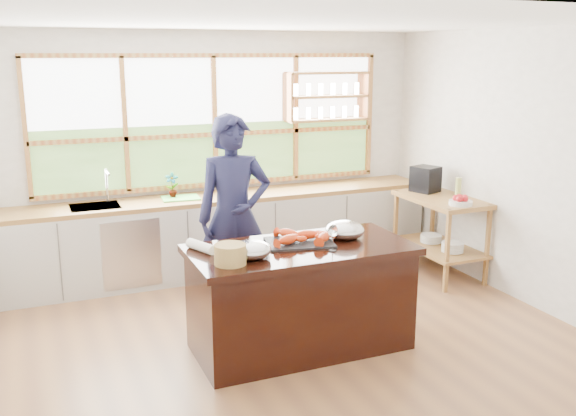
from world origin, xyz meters
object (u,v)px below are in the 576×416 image
cook (234,217)px  island (301,297)px  wicker_basket (230,254)px  espresso_machine (425,179)px

cook → island: bearing=-66.1°
cook → wicker_basket: (-0.40, -1.14, 0.02)m
espresso_machine → wicker_basket: espresso_machine is taller
cook → espresso_machine: bearing=18.7°
wicker_basket → cook: bearing=70.6°
espresso_machine → wicker_basket: size_ratio=1.20×
island → cook: bearing=106.4°
espresso_machine → wicker_basket: 3.30m
espresso_machine → cook: bearing=171.4°
cook → wicker_basket: 1.21m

